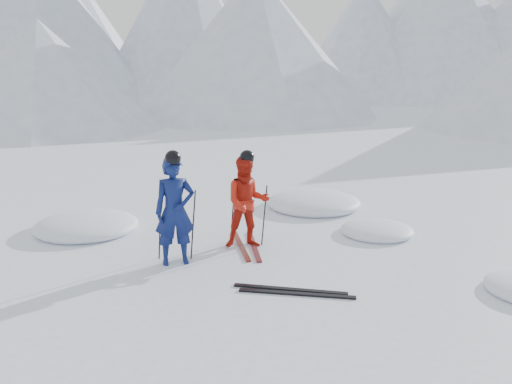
{
  "coord_description": "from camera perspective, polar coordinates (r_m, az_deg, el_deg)",
  "views": [
    {
      "loc": [
        -0.96,
        -8.63,
        3.25
      ],
      "look_at": [
        -1.74,
        0.5,
        1.1
      ],
      "focal_mm": 38.0,
      "sensor_mm": 36.0,
      "label": 1
    }
  ],
  "objects": [
    {
      "name": "pole_red_right",
      "position": [
        9.96,
        0.88,
        -2.47
      ],
      "size": [
        0.11,
        0.08,
        1.12
      ],
      "primitive_type": "cylinder",
      "rotation": [
        -0.05,
        0.08,
        0.0
      ],
      "color": "black",
      "rests_on": "ground"
    },
    {
      "name": "mountain_range",
      "position": [
        44.58,
        14.13,
        17.28
      ],
      "size": [
        106.15,
        62.94,
        15.53
      ],
      "color": "#B2BCD1",
      "rests_on": "ground"
    },
    {
      "name": "snow_lumps",
      "position": [
        11.37,
        0.27,
        -3.41
      ],
      "size": [
        9.44,
        6.45,
        0.48
      ],
      "color": "white",
      "rests_on": "ground"
    },
    {
      "name": "ski_worn_right",
      "position": [
        9.99,
        -0.23,
        -5.69
      ],
      "size": [
        0.43,
        1.68,
        0.03
      ],
      "primitive_type": "cube",
      "rotation": [
        0.0,
        0.0,
        0.2
      ],
      "color": "black",
      "rests_on": "ground"
    },
    {
      "name": "skier_blue",
      "position": [
        9.03,
        -8.55,
        -2.0
      ],
      "size": [
        0.77,
        0.64,
        1.81
      ],
      "primitive_type": "imported",
      "rotation": [
        0.0,
        0.0,
        0.36
      ],
      "color": "#0D1953",
      "rests_on": "ground"
    },
    {
      "name": "ski_worn_left",
      "position": [
        10.01,
        -1.6,
        -5.65
      ],
      "size": [
        0.54,
        1.66,
        0.03
      ],
      "primitive_type": "cube",
      "rotation": [
        0.0,
        0.0,
        0.27
      ],
      "color": "black",
      "rests_on": "ground"
    },
    {
      "name": "ground",
      "position": [
        9.27,
        10.61,
        -7.55
      ],
      "size": [
        160.0,
        160.0,
        0.0
      ],
      "primitive_type": "plane",
      "color": "white",
      "rests_on": "ground"
    },
    {
      "name": "ski_loose_a",
      "position": [
        8.16,
        3.61,
        -10.19
      ],
      "size": [
        1.7,
        0.29,
        0.03
      ],
      "primitive_type": "cube",
      "rotation": [
        0.0,
        0.0,
        1.46
      ],
      "color": "black",
      "rests_on": "ground"
    },
    {
      "name": "pole_red_left",
      "position": [
        10.11,
        -2.48,
        -2.24
      ],
      "size": [
        0.11,
        0.09,
        1.12
      ],
      "primitive_type": "cylinder",
      "rotation": [
        0.06,
        0.08,
        0.0
      ],
      "color": "black",
      "rests_on": "ground"
    },
    {
      "name": "skier_red",
      "position": [
        9.77,
        -0.93,
        -1.08
      ],
      "size": [
        0.94,
        0.81,
        1.68
      ],
      "primitive_type": "imported",
      "rotation": [
        0.0,
        0.0,
        0.24
      ],
      "color": "red",
      "rests_on": "ground"
    },
    {
      "name": "pole_blue_right",
      "position": [
        9.29,
        -6.63,
        -3.44
      ],
      "size": [
        0.12,
        0.07,
        1.21
      ],
      "primitive_type": "cylinder",
      "rotation": [
        -0.04,
        0.08,
        0.0
      ],
      "color": "black",
      "rests_on": "ground"
    },
    {
      "name": "ski_loose_b",
      "position": [
        8.02,
        4.31,
        -10.63
      ],
      "size": [
        1.7,
        0.23,
        0.03
      ],
      "primitive_type": "cube",
      "rotation": [
        0.0,
        0.0,
        1.49
      ],
      "color": "black",
      "rests_on": "ground"
    },
    {
      "name": "pole_blue_left",
      "position": [
        9.32,
        -10.08,
        -3.5
      ],
      "size": [
        0.12,
        0.09,
        1.21
      ],
      "primitive_type": "cylinder",
      "rotation": [
        0.05,
        0.08,
        0.0
      ],
      "color": "black",
      "rests_on": "ground"
    }
  ]
}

